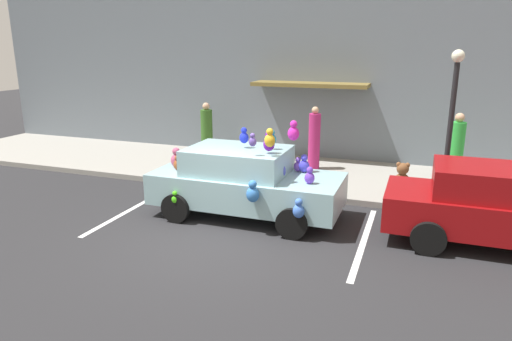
# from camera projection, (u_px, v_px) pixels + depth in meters

# --- Properties ---
(ground_plane) EXTENTS (60.00, 60.00, 0.00)m
(ground_plane) POSITION_uv_depth(u_px,v_px,m) (212.00, 240.00, 9.06)
(ground_plane) COLOR #262628
(sidewalk) EXTENTS (24.00, 4.00, 0.15)m
(sidewalk) POSITION_uv_depth(u_px,v_px,m) (284.00, 173.00, 13.57)
(sidewalk) COLOR gray
(sidewalk) RESTS_ON ground
(storefront_building) EXTENTS (24.00, 1.25, 6.40)m
(storefront_building) POSITION_uv_depth(u_px,v_px,m) (305.00, 62.00, 14.69)
(storefront_building) COLOR slate
(storefront_building) RESTS_ON ground
(parking_stripe_front) EXTENTS (0.12, 3.60, 0.01)m
(parking_stripe_front) POSITION_uv_depth(u_px,v_px,m) (364.00, 240.00, 9.03)
(parking_stripe_front) COLOR silver
(parking_stripe_front) RESTS_ON ground
(parking_stripe_rear) EXTENTS (0.12, 3.60, 0.01)m
(parking_stripe_rear) POSITION_uv_depth(u_px,v_px,m) (132.00, 209.00, 10.80)
(parking_stripe_rear) COLOR silver
(parking_stripe_rear) RESTS_ON ground
(plush_covered_car) EXTENTS (4.20, 2.10, 2.15)m
(plush_covered_car) POSITION_uv_depth(u_px,v_px,m) (245.00, 181.00, 10.18)
(plush_covered_car) COLOR #8DB6BD
(plush_covered_car) RESTS_ON ground
(parked_sedan_behind) EXTENTS (4.49, 1.91, 1.54)m
(parked_sedan_behind) POSITION_uv_depth(u_px,v_px,m) (506.00, 207.00, 8.57)
(parked_sedan_behind) COLOR maroon
(parked_sedan_behind) RESTS_ON ground
(teddy_bear_on_sidewalk) EXTENTS (0.42, 0.35, 0.80)m
(teddy_bear_on_sidewalk) POSITION_uv_depth(u_px,v_px,m) (402.00, 179.00, 11.34)
(teddy_bear_on_sidewalk) COLOR brown
(teddy_bear_on_sidewalk) RESTS_ON sidewalk
(street_lamp_post) EXTENTS (0.28, 0.28, 3.49)m
(street_lamp_post) POSITION_uv_depth(u_px,v_px,m) (452.00, 111.00, 10.20)
(street_lamp_post) COLOR black
(street_lamp_post) RESTS_ON sidewalk
(pedestrian_near_shopfront) EXTENTS (0.37, 0.37, 1.91)m
(pedestrian_near_shopfront) POSITION_uv_depth(u_px,v_px,m) (456.00, 152.00, 11.93)
(pedestrian_near_shopfront) COLOR green
(pedestrian_near_shopfront) RESTS_ON sidewalk
(pedestrian_walking_past) EXTENTS (0.34, 0.34, 1.86)m
(pedestrian_walking_past) POSITION_uv_depth(u_px,v_px,m) (314.00, 140.00, 13.50)
(pedestrian_walking_past) COLOR #AF2463
(pedestrian_walking_past) RESTS_ON sidewalk
(pedestrian_by_lamp) EXTENTS (0.39, 0.39, 1.78)m
(pedestrian_by_lamp) POSITION_uv_depth(u_px,v_px,m) (207.00, 132.00, 15.14)
(pedestrian_by_lamp) COLOR #336022
(pedestrian_by_lamp) RESTS_ON sidewalk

